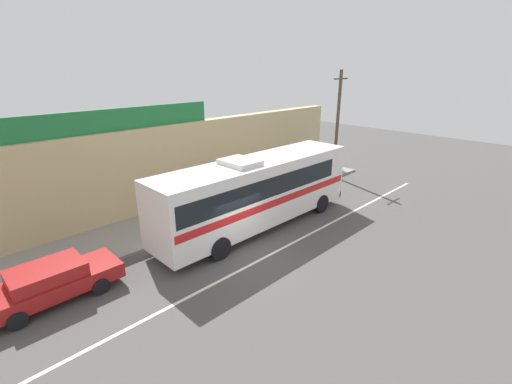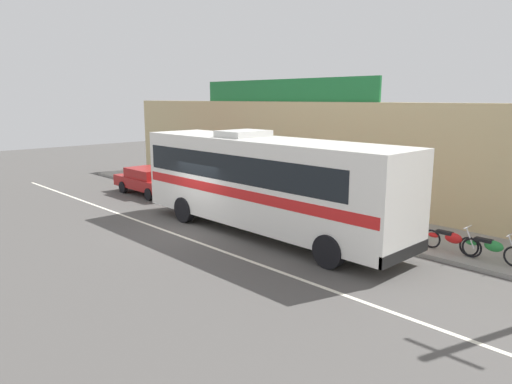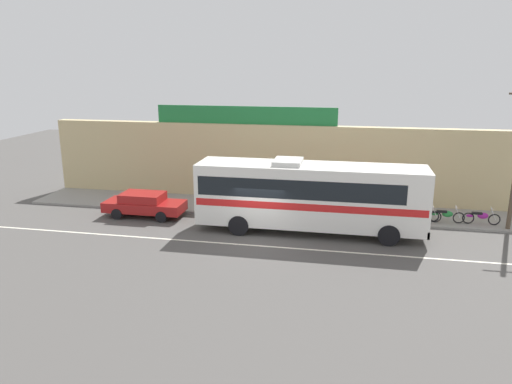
% 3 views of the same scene
% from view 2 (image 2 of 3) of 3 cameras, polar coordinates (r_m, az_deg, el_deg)
% --- Properties ---
extents(ground_plane, '(70.00, 70.00, 0.00)m').
position_cam_2_polar(ground_plane, '(18.56, -7.85, -4.46)').
color(ground_plane, '#4F4C49').
extents(sidewalk_slab, '(30.00, 3.60, 0.14)m').
position_cam_2_polar(sidewalk_slab, '(21.87, 3.27, -1.78)').
color(sidewalk_slab, gray).
rests_on(sidewalk_slab, ground_plane).
extents(storefront_facade, '(30.00, 0.70, 4.80)m').
position_cam_2_polar(storefront_facade, '(23.07, 7.01, 4.71)').
color(storefront_facade, tan).
rests_on(storefront_facade, ground_plane).
extents(storefront_billboard, '(11.41, 0.12, 1.10)m').
position_cam_2_polar(storefront_billboard, '(24.42, 3.04, 12.07)').
color(storefront_billboard, '#1E7538').
rests_on(storefront_billboard, storefront_facade).
extents(road_center_stripe, '(30.00, 0.14, 0.01)m').
position_cam_2_polar(road_center_stripe, '(18.12, -9.91, -4.90)').
color(road_center_stripe, silver).
rests_on(road_center_stripe, ground_plane).
extents(intercity_bus, '(11.54, 2.67, 3.78)m').
position_cam_2_polar(intercity_bus, '(17.42, 0.87, 1.58)').
color(intercity_bus, white).
rests_on(intercity_bus, ground_plane).
extents(parked_car, '(4.53, 1.85, 1.37)m').
position_cam_2_polar(parked_car, '(25.50, -12.69, 1.36)').
color(parked_car, maroon).
rests_on(parked_car, ground_plane).
extents(motorcycle_red, '(1.93, 0.56, 0.94)m').
position_cam_2_polar(motorcycle_red, '(16.02, 26.26, -5.98)').
color(motorcycle_red, black).
rests_on(motorcycle_red, sidewalk_slab).
extents(motorcycle_blue, '(1.91, 0.56, 0.94)m').
position_cam_2_polar(motorcycle_blue, '(17.47, 15.66, -3.86)').
color(motorcycle_blue, black).
rests_on(motorcycle_blue, sidewalk_slab).
extents(motorcycle_green, '(1.93, 0.56, 0.94)m').
position_cam_2_polar(motorcycle_green, '(16.39, 22.26, -5.28)').
color(motorcycle_green, black).
rests_on(motorcycle_green, sidewalk_slab).
extents(pedestrian_far_right, '(0.30, 0.48, 1.60)m').
position_cam_2_polar(pedestrian_far_right, '(19.11, 10.75, -0.81)').
color(pedestrian_far_right, black).
rests_on(pedestrian_far_right, sidewalk_slab).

